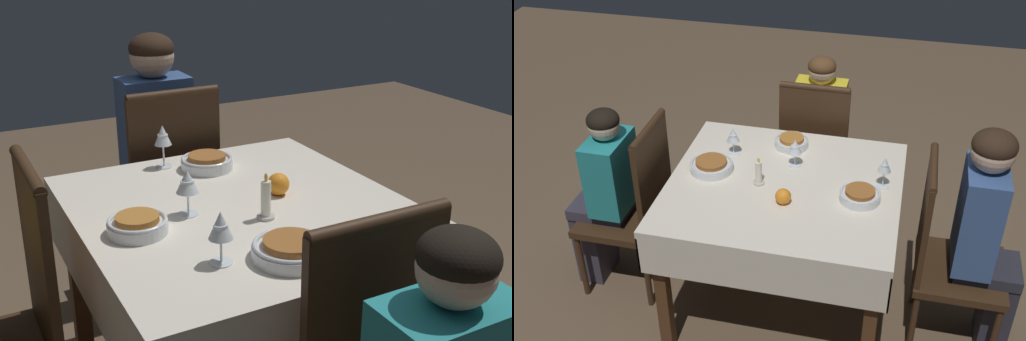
% 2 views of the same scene
% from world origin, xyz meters
% --- Properties ---
extents(ground_plane, '(8.00, 8.00, 0.00)m').
position_xyz_m(ground_plane, '(0.00, 0.00, 0.00)').
color(ground_plane, brown).
extents(dining_table, '(1.12, 1.03, 0.77)m').
position_xyz_m(dining_table, '(0.00, 0.00, 0.67)').
color(dining_table, silver).
rests_on(dining_table, ground_plane).
extents(chair_west, '(0.43, 0.43, 1.01)m').
position_xyz_m(chair_west, '(-0.80, 0.04, 0.53)').
color(chair_west, '#382314').
rests_on(chair_west, ground_plane).
extents(chair_south, '(0.43, 0.43, 1.01)m').
position_xyz_m(chair_south, '(-0.03, -0.75, 0.53)').
color(chair_south, '#382314').
rests_on(chair_south, ground_plane).
extents(chair_east, '(0.43, 0.43, 1.01)m').
position_xyz_m(chair_east, '(0.80, 0.01, 0.53)').
color(chair_east, '#382314').
rests_on(chair_east, ground_plane).
extents(person_adult_denim, '(0.34, 0.30, 1.21)m').
position_xyz_m(person_adult_denim, '(-0.96, 0.04, 0.68)').
color(person_adult_denim, '#282833').
rests_on(person_adult_denim, ground_plane).
extents(person_child_yellow, '(0.30, 0.33, 1.07)m').
position_xyz_m(person_child_yellow, '(-0.03, -0.92, 0.59)').
color(person_child_yellow, '#282833').
rests_on(person_child_yellow, ground_plane).
extents(person_child_teal, '(0.33, 0.30, 1.07)m').
position_xyz_m(person_child_teal, '(0.97, 0.01, 0.59)').
color(person_child_teal, '#383342').
rests_on(person_child_teal, ground_plane).
extents(bowl_west, '(0.19, 0.19, 0.06)m').
position_xyz_m(bowl_west, '(-0.37, 0.04, 0.80)').
color(bowl_west, silver).
rests_on(bowl_west, dining_table).
extents(wine_glass_west, '(0.06, 0.06, 0.16)m').
position_xyz_m(wine_glass_west, '(-0.46, -0.09, 0.89)').
color(wine_glass_west, white).
rests_on(wine_glass_west, dining_table).
extents(bowl_south, '(0.18, 0.18, 0.06)m').
position_xyz_m(bowl_south, '(0.04, -0.36, 0.80)').
color(bowl_south, silver).
rests_on(bowl_south, dining_table).
extents(wine_glass_south, '(0.07, 0.07, 0.15)m').
position_xyz_m(wine_glass_south, '(-0.02, -0.18, 0.88)').
color(wine_glass_south, white).
rests_on(wine_glass_south, dining_table).
extents(bowl_east, '(0.22, 0.22, 0.06)m').
position_xyz_m(bowl_east, '(0.38, -0.04, 0.80)').
color(bowl_east, silver).
rests_on(bowl_east, dining_table).
extents(wine_glass_east, '(0.07, 0.07, 0.15)m').
position_xyz_m(wine_glass_east, '(0.32, -0.22, 0.88)').
color(wine_glass_east, white).
rests_on(wine_glass_east, dining_table).
extents(candle_centerpiece, '(0.06, 0.06, 0.15)m').
position_xyz_m(candle_centerpiece, '(0.12, 0.02, 0.83)').
color(candle_centerpiece, beige).
rests_on(candle_centerpiece, dining_table).
extents(orange_fruit, '(0.08, 0.08, 0.08)m').
position_xyz_m(orange_fruit, '(-0.03, 0.15, 0.81)').
color(orange_fruit, orange).
rests_on(orange_fruit, dining_table).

